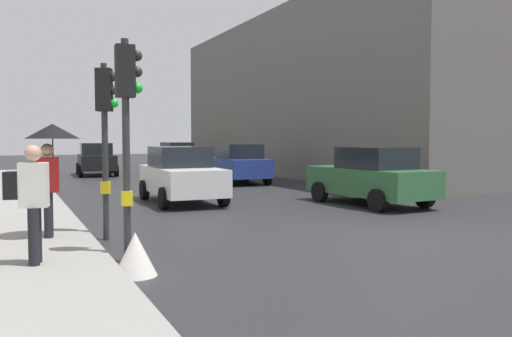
% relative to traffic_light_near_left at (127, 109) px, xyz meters
% --- Properties ---
extents(ground_plane, '(120.00, 120.00, 0.00)m').
position_rel_traffic_light_near_left_xyz_m(ground_plane, '(5.35, -0.17, -2.50)').
color(ground_plane, '#28282B').
extents(building_facade_right, '(12.00, 25.51, 8.85)m').
position_rel_traffic_light_near_left_xyz_m(building_facade_right, '(17.03, 17.70, 1.92)').
color(building_facade_right, slate).
rests_on(building_facade_right, ground).
extents(traffic_light_near_left, '(0.43, 0.25, 3.63)m').
position_rel_traffic_light_near_left_xyz_m(traffic_light_near_left, '(0.00, 0.00, 0.00)').
color(traffic_light_near_left, '#2D2D2D').
rests_on(traffic_light_near_left, ground).
extents(traffic_light_near_right, '(0.45, 0.34, 3.50)m').
position_rel_traffic_light_near_left_xyz_m(traffic_light_near_right, '(-0.00, 2.07, -0.09)').
color(traffic_light_near_right, '#2D2D2D').
rests_on(traffic_light_near_right, ground).
extents(car_blue_van, '(2.24, 4.31, 1.76)m').
position_rel_traffic_light_near_left_xyz_m(car_blue_van, '(7.65, 13.35, -1.63)').
color(car_blue_van, navy).
rests_on(car_blue_van, ground).
extents(car_white_compact, '(2.10, 4.24, 1.76)m').
position_rel_traffic_light_near_left_xyz_m(car_white_compact, '(3.16, 7.40, -1.63)').
color(car_white_compact, silver).
rests_on(car_white_compact, ground).
extents(car_dark_suv, '(2.25, 4.32, 1.76)m').
position_rel_traffic_light_near_left_xyz_m(car_dark_suv, '(2.62, 21.34, -1.63)').
color(car_dark_suv, black).
rests_on(car_dark_suv, ground).
extents(car_yellow_taxi, '(2.18, 4.28, 1.76)m').
position_rel_traffic_light_near_left_xyz_m(car_yellow_taxi, '(8.08, 24.59, -1.63)').
color(car_yellow_taxi, yellow).
rests_on(car_yellow_taxi, ground).
extents(car_green_estate, '(2.26, 4.32, 1.76)m').
position_rel_traffic_light_near_left_xyz_m(car_green_estate, '(8.22, 4.37, -1.63)').
color(car_green_estate, '#2D6038').
rests_on(car_green_estate, ground).
extents(pedestrian_with_umbrella, '(1.00, 1.00, 2.14)m').
position_rel_traffic_light_near_left_xyz_m(pedestrian_with_umbrella, '(-1.03, 1.99, -0.66)').
color(pedestrian_with_umbrella, black).
rests_on(pedestrian_with_umbrella, sidewalk_kerb).
extents(pedestrian_with_black_backpack, '(0.64, 0.40, 1.77)m').
position_rel_traffic_light_near_left_xyz_m(pedestrian_with_black_backpack, '(-1.48, -0.23, -1.34)').
color(pedestrian_with_black_backpack, black).
rests_on(pedestrian_with_black_backpack, sidewalk_kerb).
extents(warning_sign_triangle, '(0.64, 0.64, 0.65)m').
position_rel_traffic_light_near_left_xyz_m(warning_sign_triangle, '(-0.10, -0.95, -2.18)').
color(warning_sign_triangle, silver).
rests_on(warning_sign_triangle, ground).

